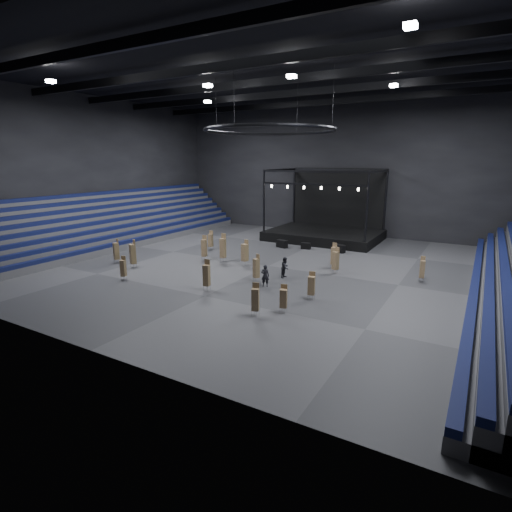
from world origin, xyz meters
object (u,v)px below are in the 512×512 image
Objects in this scene: flight_case_mid at (306,246)px; flight_case_right at (339,248)px; chair_stack_9 at (283,298)px; chair_stack_6 at (211,240)px; chair_stack_10 at (223,247)px; chair_stack_8 at (245,252)px; man_center at (265,276)px; chair_stack_7 at (133,254)px; chair_stack_11 at (336,260)px; crew_member at (285,267)px; chair_stack_5 at (207,275)px; chair_stack_12 at (256,268)px; chair_stack_2 at (422,269)px; chair_stack_0 at (255,299)px; chair_stack_13 at (311,285)px; flight_case_left at (282,244)px; stage at (326,228)px; chair_stack_1 at (123,268)px; chair_stack_3 at (334,255)px; chair_stack_4 at (204,247)px; chair_stack_14 at (116,251)px.

flight_case_mid is 4.01m from flight_case_right.
chair_stack_6 is at bearing 122.34° from chair_stack_9.
chair_stack_10 reaches higher than chair_stack_9.
chair_stack_8 is 7.14m from man_center.
chair_stack_7 is 19.51m from chair_stack_11.
chair_stack_9 is at bearing -155.97° from crew_member.
chair_stack_5 reaches higher than chair_stack_12.
chair_stack_2 is at bearing -26.68° from flight_case_mid.
flight_case_right is 21.37m from chair_stack_0.
flight_case_right is at bearing 40.24° from chair_stack_10.
chair_stack_7 reaches higher than chair_stack_13.
chair_stack_10 reaches higher than crew_member.
chair_stack_11 is at bearing 83.70° from chair_stack_13.
chair_stack_9 is (9.49, -18.92, 0.64)m from flight_case_left.
chair_stack_6 is at bearing -125.39° from stage.
chair_stack_1 is 19.68m from chair_stack_3.
chair_stack_1 is (-6.17, -18.96, 0.66)m from flight_case_left.
chair_stack_2 is 1.20× the size of man_center.
chair_stack_7 is (-2.29, 3.30, 0.33)m from chair_stack_1.
chair_stack_2 is at bearing 25.89° from chair_stack_5.
chair_stack_6 is 19.65m from chair_stack_13.
chair_stack_6 reaches higher than chair_stack_1.
flight_case_mid is 15.51m from chair_stack_2.
chair_stack_4 is 10.96m from man_center.
crew_member is at bearing -62.36° from flight_case_left.
flight_case_mid is at bearing 92.22° from chair_stack_8.
stage reaches higher than chair_stack_14.
chair_stack_7 is 1.11× the size of chair_stack_14.
chair_stack_4 is at bearing -148.70° from chair_stack_11.
chair_stack_3 reaches higher than chair_stack_0.
chair_stack_10 is at bearing -103.71° from flight_case_left.
chair_stack_4 is 2.13m from chair_stack_10.
chair_stack_3 is at bearing -127.47° from man_center.
chair_stack_13 is (14.47, -5.80, -0.19)m from chair_stack_4.
flight_case_left is 1.21× the size of flight_case_mid.
chair_stack_0 is (5.40, -28.22, -0.24)m from stage.
chair_stack_3 is at bearing -49.01° from flight_case_mid.
chair_stack_1 is (-8.86, -26.81, -0.34)m from stage.
chair_stack_4 is (-11.18, -10.62, 0.91)m from flight_case_right.
chair_stack_12 is at bearing -107.91° from chair_stack_11.
chair_stack_1 is 11.73m from chair_stack_12.
flight_case_mid is 0.39× the size of chair_stack_7.
chair_stack_6 is 8.23m from chair_stack_8.
chair_stack_5 is (8.12, 1.32, 0.21)m from chair_stack_1.
chair_stack_3 is at bearing 85.00° from chair_stack_12.
chair_stack_13 is at bearing -38.92° from chair_stack_4.
flight_case_mid is 21.29m from chair_stack_14.
crew_member is at bearing -32.61° from chair_stack_6.
flight_case_mid is at bearing 102.23° from chair_stack_13.
chair_stack_2 is at bearing -162.22° from man_center.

